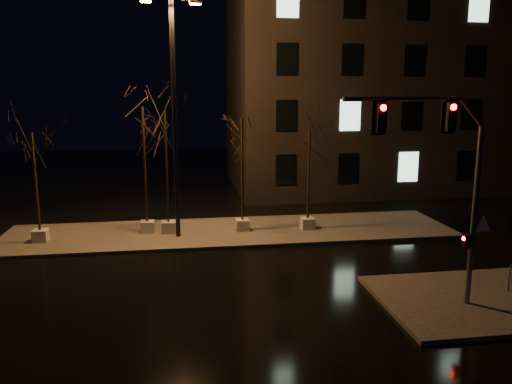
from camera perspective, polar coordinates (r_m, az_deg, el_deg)
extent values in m
plane|color=black|center=(19.23, -0.93, -9.62)|extent=(90.00, 90.00, 0.00)
cube|color=#42403B|center=(24.87, -2.80, -4.57)|extent=(22.00, 5.00, 0.15)
cube|color=#42403B|center=(18.67, 24.62, -11.11)|extent=(7.00, 5.00, 0.15)
cube|color=black|center=(39.39, 16.31, 11.77)|extent=(25.00, 12.00, 15.00)
cube|color=beige|center=(25.00, -23.42, -4.59)|extent=(0.65, 0.65, 0.55)
cylinder|color=black|center=(24.48, -23.87, 1.03)|extent=(0.11, 0.11, 4.43)
cube|color=beige|center=(25.04, -12.30, -3.87)|extent=(0.65, 0.65, 0.55)
cylinder|color=black|center=(24.44, -12.59, 3.00)|extent=(0.11, 0.11, 5.51)
cube|color=beige|center=(24.76, -9.95, -3.96)|extent=(0.65, 0.65, 0.55)
cylinder|color=black|center=(24.16, -10.18, 2.79)|extent=(0.11, 0.11, 5.33)
cube|color=beige|center=(24.78, -1.55, -3.77)|extent=(0.65, 0.65, 0.55)
cylinder|color=black|center=(24.21, -1.59, 2.58)|extent=(0.11, 0.11, 5.00)
cube|color=beige|center=(25.21, 5.91, -3.57)|extent=(0.65, 0.65, 0.55)
cylinder|color=black|center=(24.68, 6.03, 2.11)|extent=(0.11, 0.11, 4.51)
cylinder|color=#5A5C62|center=(17.11, 23.66, -2.67)|extent=(0.17, 0.17, 5.73)
cylinder|color=#5A5C62|center=(15.08, 16.61, 10.15)|extent=(3.81, 0.59, 0.13)
cube|color=black|center=(15.98, 21.32, 8.01)|extent=(0.31, 0.24, 0.86)
cube|color=black|center=(14.73, 14.07, 8.22)|extent=(0.31, 0.24, 0.86)
cube|color=black|center=(17.17, 22.91, -5.20)|extent=(0.23, 0.20, 0.43)
cone|color=red|center=(17.32, 24.42, -3.55)|extent=(0.99, 0.15, 0.99)
sphere|color=#FF0C07|center=(16.68, 24.59, 8.85)|extent=(0.17, 0.17, 0.17)
cylinder|color=black|center=(23.23, -9.27, 7.85)|extent=(0.22, 0.22, 10.75)
cube|color=#FF9C32|center=(23.41, -12.49, 20.58)|extent=(0.57, 0.37, 0.22)
cube|color=#FF9C32|center=(23.67, -6.94, 20.64)|extent=(0.57, 0.37, 0.22)
cylinder|color=#5A5C62|center=(19.39, 26.96, -8.82)|extent=(0.05, 0.05, 0.90)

